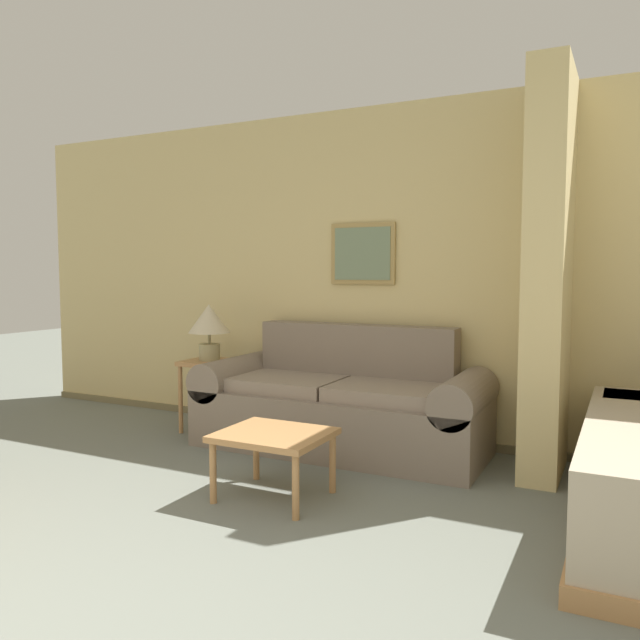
# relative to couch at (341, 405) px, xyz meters

# --- Properties ---
(wall_back) EXTENTS (7.19, 0.16, 2.60)m
(wall_back) POSITION_rel_couch_xyz_m (0.18, 0.48, 0.97)
(wall_back) COLOR #DBC484
(wall_back) RESTS_ON ground_plane
(wall_partition_pillar) EXTENTS (0.24, 0.71, 2.60)m
(wall_partition_pillar) POSITION_rel_couch_xyz_m (1.43, 0.07, 0.97)
(wall_partition_pillar) COLOR #DBC484
(wall_partition_pillar) RESTS_ON ground_plane
(couch) EXTENTS (2.16, 0.84, 0.91)m
(couch) POSITION_rel_couch_xyz_m (0.00, 0.00, 0.00)
(couch) COLOR gray
(couch) RESTS_ON ground_plane
(coffee_table) EXTENTS (0.62, 0.54, 0.39)m
(coffee_table) POSITION_rel_couch_xyz_m (0.07, -1.10, 0.01)
(coffee_table) COLOR #B27F4C
(coffee_table) RESTS_ON ground_plane
(side_table) EXTENTS (0.40, 0.40, 0.59)m
(side_table) POSITION_rel_couch_xyz_m (-1.18, -0.02, 0.15)
(side_table) COLOR #B27F4C
(side_table) RESTS_ON ground_plane
(table_lamp) EXTENTS (0.34, 0.34, 0.46)m
(table_lamp) POSITION_rel_couch_xyz_m (-1.18, -0.02, 0.57)
(table_lamp) COLOR tan
(table_lamp) RESTS_ON side_table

